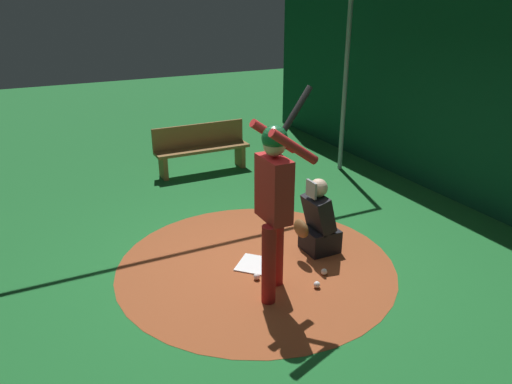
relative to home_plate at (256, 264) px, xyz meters
The scene contains 11 objects.
ground_plane 0.01m from the home_plate, ahead, with size 27.83×27.83×0.00m, color #1E6B2D.
dirt_circle 0.01m from the home_plate, ahead, with size 3.31×3.31×0.01m, color #9E4C28.
home_plate is the anchor object (origin of this frame).
batter 1.28m from the home_plate, 82.36° to the left, with size 0.68×0.49×2.19m.
catcher 0.92m from the home_plate, behind, with size 0.58×0.40×0.97m.
back_wall 4.15m from the home_plate, behind, with size 0.23×11.83×3.54m.
cage_frame 2.28m from the home_plate, ahead, with size 5.96×4.97×3.29m.
bench 3.53m from the home_plate, 100.05° to the right, with size 1.71×0.36×0.85m.
baseball_0 0.32m from the home_plate, 65.02° to the left, with size 0.07×0.07×0.07m, color white.
baseball_1 0.83m from the home_plate, 117.89° to the left, with size 0.07×0.07×0.07m, color white.
baseball_2 0.82m from the home_plate, 138.37° to the left, with size 0.07×0.07×0.07m, color white.
Camera 1 is at (2.29, 4.62, 3.06)m, focal length 34.74 mm.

